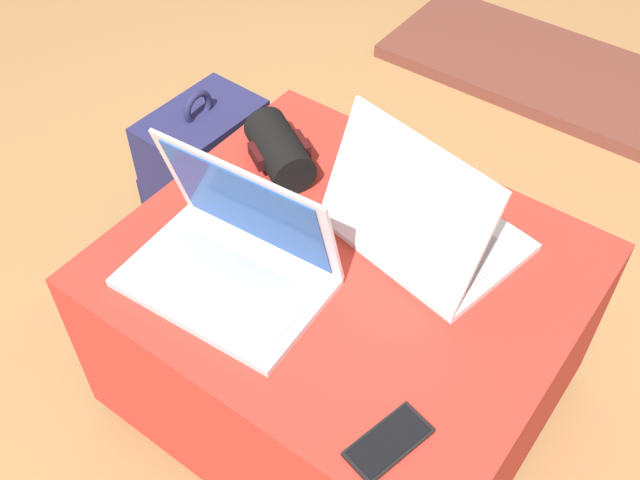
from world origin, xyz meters
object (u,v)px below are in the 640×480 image
object	(u,v)px
backpack	(206,185)
laptop_near	(233,256)
wrist_brace	(279,150)
cell_phone	(389,442)
laptop_far	(421,224)

from	to	relation	value
backpack	laptop_near	bearing A→B (deg)	53.44
backpack	wrist_brace	bearing A→B (deg)	82.73
cell_phone	backpack	world-z (taller)	backpack
backpack	laptop_far	bearing A→B (deg)	86.56
laptop_far	cell_phone	bearing A→B (deg)	126.30
laptop_near	backpack	bearing A→B (deg)	137.55
laptop_near	cell_phone	bearing A→B (deg)	-19.60
laptop_near	wrist_brace	distance (m)	0.30
laptop_near	cell_phone	xyz separation A→B (m)	(0.41, -0.12, -0.05)
laptop_near	wrist_brace	bearing A→B (deg)	109.23
cell_phone	backpack	size ratio (longest dim) A/B	0.29
cell_phone	wrist_brace	bearing A→B (deg)	-23.59
laptop_far	wrist_brace	size ratio (longest dim) A/B	1.87
cell_phone	laptop_far	bearing A→B (deg)	-51.25
laptop_near	cell_phone	size ratio (longest dim) A/B	2.50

